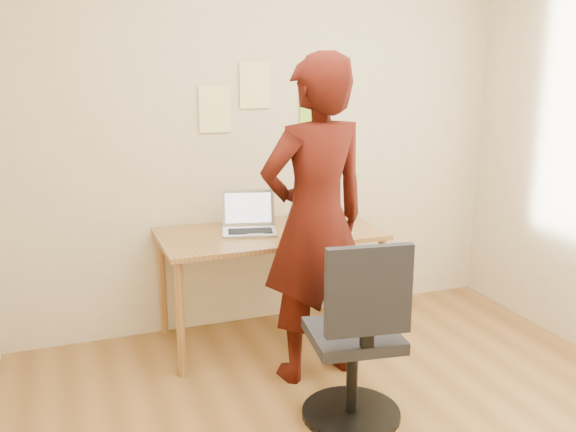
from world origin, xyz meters
name	(u,v)px	position (x,y,z in m)	size (l,w,h in m)	color
room	(390,174)	(0.00, 0.00, 1.35)	(3.58, 3.58, 2.78)	brown
desk	(270,245)	(-0.08, 1.38, 0.65)	(1.40, 0.70, 0.74)	olive
laptop	(249,223)	(-0.20, 1.45, 0.79)	(0.40, 0.38, 0.24)	#A9A9B0
paper_sheet	(328,229)	(0.30, 1.31, 0.74)	(0.21, 0.31, 0.00)	white
phone	(326,235)	(0.22, 1.17, 0.74)	(0.07, 0.12, 0.01)	black
wall_note_left	(215,109)	(-0.33, 1.74, 1.49)	(0.21, 0.00, 0.30)	#F5EC92
wall_note_mid	(255,85)	(-0.05, 1.74, 1.64)	(0.21, 0.00, 0.30)	#F5EC92
wall_note_right	(312,109)	(0.36, 1.74, 1.47)	(0.18, 0.00, 0.24)	#8DD530
office_chair	(357,347)	(0.01, 0.28, 0.42)	(0.52, 0.52, 0.99)	black
person	(316,221)	(0.02, 0.85, 0.93)	(0.68, 0.45, 1.86)	#360D07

